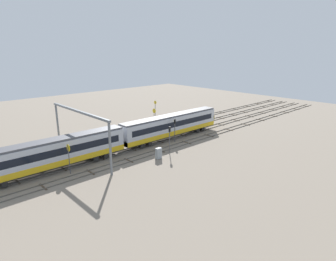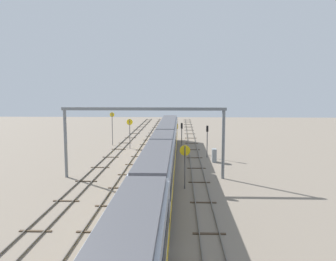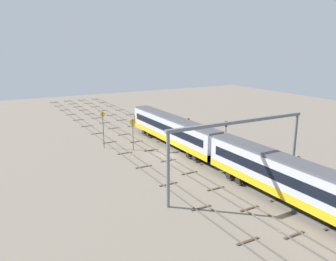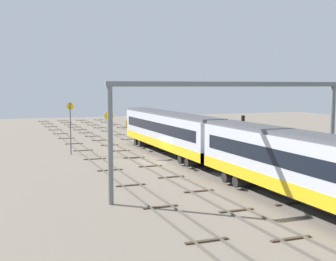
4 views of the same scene
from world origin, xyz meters
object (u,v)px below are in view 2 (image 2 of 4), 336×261
(train, at_px, (159,166))
(signal_light_trackside_approach, at_px, (182,133))
(speed_sign_near_foreground, at_px, (185,159))
(relay_cabinet, at_px, (214,155))
(speed_sign_far_trackside, at_px, (130,129))
(overhead_gantry, at_px, (144,124))
(signal_light_trackside_departure, at_px, (207,137))
(speed_sign_mid_trackside, at_px, (112,125))

(train, bearing_deg, signal_light_trackside_approach, -5.74)
(speed_sign_near_foreground, height_order, relay_cabinet, speed_sign_near_foreground)
(speed_sign_far_trackside, height_order, relay_cabinet, speed_sign_far_trackside)
(overhead_gantry, bearing_deg, speed_sign_far_trackside, 12.78)
(train, distance_m, relay_cabinet, 16.22)
(signal_light_trackside_approach, height_order, signal_light_trackside_departure, signal_light_trackside_departure)
(signal_light_trackside_departure, bearing_deg, speed_sign_near_foreground, 168.14)
(speed_sign_mid_trackside, xyz_separation_m, relay_cabinet, (-14.03, -17.19, -2.82))
(speed_sign_near_foreground, distance_m, speed_sign_mid_trackside, 30.43)
(overhead_gantry, distance_m, speed_sign_mid_trackside, 24.81)
(speed_sign_near_foreground, bearing_deg, speed_sign_far_trackside, 20.90)
(train, bearing_deg, speed_sign_near_foreground, -67.70)
(overhead_gantry, relative_size, signal_light_trackside_departure, 3.92)
(signal_light_trackside_departure, bearing_deg, overhead_gantry, 146.70)
(speed_sign_near_foreground, xyz_separation_m, speed_sign_mid_trackside, (27.56, 12.89, 0.65))
(speed_sign_mid_trackside, distance_m, signal_light_trackside_departure, 19.64)
(signal_light_trackside_approach, distance_m, relay_cabinet, 9.70)
(speed_sign_mid_trackside, relative_size, signal_light_trackside_departure, 1.25)
(speed_sign_near_foreground, height_order, speed_sign_mid_trackside, speed_sign_mid_trackside)
(speed_sign_near_foreground, xyz_separation_m, speed_sign_far_trackside, (24.08, 9.20, 0.32))
(signal_light_trackside_approach, bearing_deg, overhead_gantry, 165.85)
(overhead_gantry, xyz_separation_m, speed_sign_near_foreground, (-4.27, -4.70, -3.15))
(overhead_gantry, bearing_deg, signal_light_trackside_departure, -33.30)
(speed_sign_mid_trackside, bearing_deg, train, -160.20)
(train, relative_size, speed_sign_mid_trackside, 12.47)
(overhead_gantry, distance_m, speed_sign_near_foreground, 7.09)
(speed_sign_mid_trackside, bearing_deg, signal_light_trackside_approach, -114.54)
(relay_cabinet, bearing_deg, signal_light_trackside_departure, 13.12)
(train, xyz_separation_m, speed_sign_mid_trackside, (28.62, 10.30, 1.10))
(speed_sign_near_foreground, height_order, signal_light_trackside_approach, signal_light_trackside_approach)
(signal_light_trackside_departure, bearing_deg, speed_sign_mid_trackside, 56.78)
(signal_light_trackside_departure, height_order, relay_cabinet, signal_light_trackside_departure)
(speed_sign_near_foreground, relative_size, relay_cabinet, 2.45)
(speed_sign_mid_trackside, relative_size, signal_light_trackside_approach, 1.28)
(speed_sign_near_foreground, height_order, signal_light_trackside_departure, signal_light_trackside_departure)
(speed_sign_far_trackside, relative_size, relay_cabinet, 2.75)
(speed_sign_near_foreground, bearing_deg, overhead_gantry, 47.74)
(train, distance_m, speed_sign_far_trackside, 26.01)
(speed_sign_far_trackside, distance_m, signal_light_trackside_departure, 14.66)
(train, height_order, speed_sign_near_foreground, train)
(overhead_gantry, height_order, relay_cabinet, overhead_gantry)
(overhead_gantry, bearing_deg, train, -158.34)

